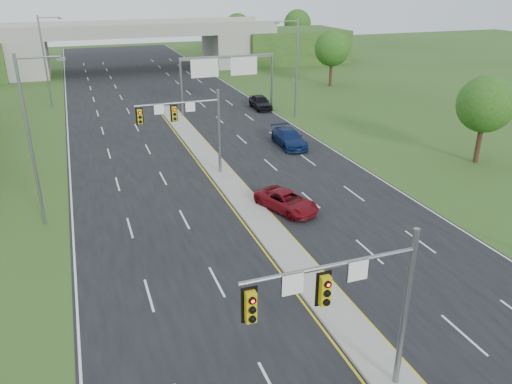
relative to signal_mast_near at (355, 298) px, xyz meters
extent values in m
plane|color=#2D4F1C|center=(2.26, 0.07, -4.73)|extent=(240.00, 240.00, 0.00)
cube|color=black|center=(2.26, 35.07, -4.72)|extent=(24.00, 160.00, 0.02)
cube|color=gray|center=(2.26, 23.07, -4.63)|extent=(2.00, 54.00, 0.16)
cube|color=gold|center=(1.11, 23.07, -4.70)|extent=(0.12, 54.00, 0.01)
cube|color=gold|center=(3.41, 23.07, -4.70)|extent=(0.12, 54.00, 0.01)
cube|color=silver|center=(-9.54, 35.07, -4.70)|extent=(0.12, 160.00, 0.01)
cube|color=silver|center=(14.06, 35.07, -4.70)|extent=(0.12, 160.00, 0.01)
cylinder|color=slate|center=(2.26, 0.07, -1.23)|extent=(0.24, 0.24, 7.00)
cylinder|color=slate|center=(-0.99, 0.07, 1.47)|extent=(6.50, 0.16, 0.16)
cube|color=#C3A40C|center=(-1.31, -0.18, 0.72)|extent=(0.35, 0.25, 1.10)
cube|color=#C3A40C|center=(-3.91, -0.18, 0.72)|extent=(0.35, 0.25, 1.10)
cube|color=black|center=(-1.31, -0.04, 0.72)|extent=(0.55, 0.04, 1.30)
cube|color=black|center=(-3.91, -0.04, 0.72)|extent=(0.55, 0.04, 1.30)
sphere|color=#FF0C05|center=(-1.31, -0.31, 1.07)|extent=(0.20, 0.20, 0.20)
sphere|color=#FF0C05|center=(-3.91, -0.31, 1.07)|extent=(0.20, 0.20, 0.20)
cube|color=white|center=(-2.42, -0.03, 1.12)|extent=(0.75, 0.04, 0.75)
cube|color=white|center=(-0.01, -0.03, 1.12)|extent=(0.75, 0.04, 0.75)
cylinder|color=slate|center=(2.26, 25.07, -1.23)|extent=(0.24, 0.24, 7.00)
cylinder|color=slate|center=(-0.99, 25.07, 1.47)|extent=(6.50, 0.16, 0.16)
cube|color=#C3A40C|center=(-1.31, 24.82, 0.72)|extent=(0.35, 0.25, 1.10)
cube|color=#C3A40C|center=(-3.91, 24.82, 0.72)|extent=(0.35, 0.25, 1.10)
cube|color=black|center=(-1.31, 24.96, 0.72)|extent=(0.55, 0.04, 1.30)
cube|color=black|center=(-3.91, 24.96, 0.72)|extent=(0.55, 0.04, 1.30)
sphere|color=#FF0C05|center=(-1.31, 24.69, 1.07)|extent=(0.20, 0.20, 0.20)
sphere|color=#FF0C05|center=(-3.91, 24.69, 1.07)|extent=(0.20, 0.20, 0.20)
cube|color=white|center=(-2.42, 24.97, 1.12)|extent=(0.75, 0.04, 0.75)
cube|color=white|center=(-0.01, 24.97, 1.12)|extent=(0.75, 0.04, 0.75)
cylinder|color=slate|center=(3.46, 45.07, -1.43)|extent=(0.28, 0.28, 6.60)
cylinder|color=slate|center=(14.76, 45.07, -1.43)|extent=(0.28, 0.28, 6.60)
cube|color=slate|center=(9.11, 45.07, 1.77)|extent=(11.50, 0.35, 0.35)
cube|color=#0C5924|center=(6.26, 44.87, 0.67)|extent=(3.20, 0.08, 2.00)
cube|color=#0C5924|center=(11.06, 44.87, 0.67)|extent=(3.20, 0.08, 2.00)
cube|color=silver|center=(6.26, 44.82, 0.67)|extent=(3.30, 0.03, 2.10)
cube|color=silver|center=(11.06, 44.82, 0.67)|extent=(3.30, 0.03, 2.10)
cube|color=gray|center=(-14.74, 80.07, -1.73)|extent=(6.00, 12.00, 6.00)
cube|color=gray|center=(19.26, 80.07, -1.73)|extent=(6.00, 12.00, 6.00)
cube|color=#2D4F1C|center=(32.26, 80.07, -1.73)|extent=(20.00, 14.00, 6.00)
cube|color=gray|center=(2.26, 80.07, 1.87)|extent=(50.00, 12.00, 1.20)
cube|color=gray|center=(2.26, 74.27, 2.92)|extent=(50.00, 0.40, 0.90)
cube|color=gray|center=(2.26, 85.87, 2.92)|extent=(50.00, 0.40, 0.90)
cylinder|color=slate|center=(-11.24, 20.07, 0.77)|extent=(0.20, 0.20, 11.00)
cylinder|color=slate|center=(-9.99, 20.07, 5.97)|extent=(2.50, 0.12, 0.12)
cube|color=slate|center=(-8.74, 20.07, 5.82)|extent=(0.50, 0.25, 0.18)
cylinder|color=slate|center=(-11.24, 55.07, 0.77)|extent=(0.20, 0.20, 11.00)
cylinder|color=slate|center=(-9.99, 55.07, 5.97)|extent=(2.50, 0.12, 0.12)
cube|color=slate|center=(-8.74, 55.07, 5.82)|extent=(0.50, 0.25, 0.18)
cylinder|color=slate|center=(15.76, 40.07, 0.77)|extent=(0.20, 0.20, 11.00)
cylinder|color=slate|center=(14.51, 40.07, 5.97)|extent=(2.50, 0.12, 0.12)
cube|color=slate|center=(13.26, 40.07, 5.82)|extent=(0.50, 0.25, 0.18)
cylinder|color=#382316|center=(24.26, 20.07, -2.73)|extent=(0.44, 0.44, 4.00)
sphere|color=#204913|center=(24.26, 20.07, 0.47)|extent=(4.80, 4.80, 4.80)
cylinder|color=#382316|center=(28.26, 55.07, -2.60)|extent=(0.44, 0.44, 4.25)
sphere|color=#204913|center=(28.26, 55.07, 0.80)|extent=(5.20, 5.20, 5.20)
cylinder|color=#382316|center=(26.26, 94.07, -2.60)|extent=(0.44, 0.44, 4.25)
sphere|color=#204913|center=(26.26, 94.07, 0.80)|extent=(5.60, 5.60, 5.60)
cylinder|color=#382316|center=(40.26, 94.07, -2.48)|extent=(0.44, 0.44, 4.50)
sphere|color=#204913|center=(40.26, 94.07, 1.12)|extent=(6.00, 6.00, 6.00)
imported|color=maroon|center=(4.61, 16.60, -4.02)|extent=(3.91, 5.42, 1.37)
imported|color=#0C1D4B|center=(10.58, 29.92, -3.91)|extent=(2.45, 5.58, 1.59)
imported|color=black|center=(13.26, 45.05, -3.87)|extent=(2.22, 5.00, 1.67)
camera|label=1|loc=(-8.17, -12.41, 10.19)|focal=35.00mm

